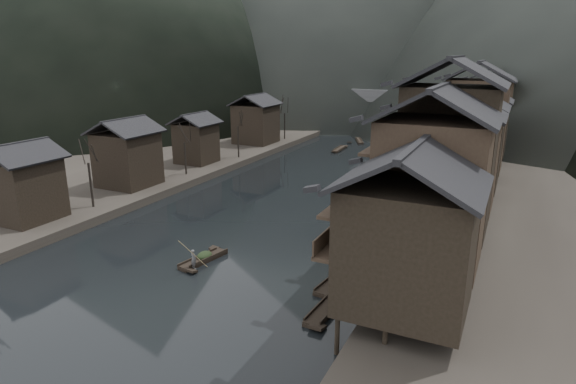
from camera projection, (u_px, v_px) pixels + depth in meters
The scene contains 12 objects.
water at pixel (227, 249), 42.83m from camera, with size 300.00×300.00×0.00m, color black.
left_bank at pixel (185, 140), 91.80m from camera, with size 40.00×200.00×1.20m, color #2D2823.
stilt_houses at pixel (466, 131), 49.72m from camera, with size 9.00×67.60×16.76m.
left_houses at pixel (179, 135), 67.15m from camera, with size 8.10×53.20×8.73m.
bare_trees at pixel (181, 137), 62.14m from camera, with size 3.59×62.79×7.18m.
moored_sampans at pixel (410, 203), 55.19m from camera, with size 3.40×59.77×0.47m.
midriver_boats at pixel (357, 153), 82.39m from camera, with size 13.12×31.13×0.45m.
stone_bridge at pixel (407, 108), 103.70m from camera, with size 40.00×6.00×9.00m.
hero_sampan at pixel (203, 259), 40.18m from camera, with size 1.96×5.26×0.44m.
cargo_heap at pixel (204, 252), 40.24m from camera, with size 1.14×1.50×0.69m, color black.
boatman at pixel (193, 256), 38.20m from camera, with size 0.59×0.39×1.61m, color #525254.
bamboo_pole at pixel (194, 227), 37.40m from camera, with size 0.06×0.06×4.46m, color #8C7A51.
Camera 1 is at (22.11, -33.41, 16.89)m, focal length 30.00 mm.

